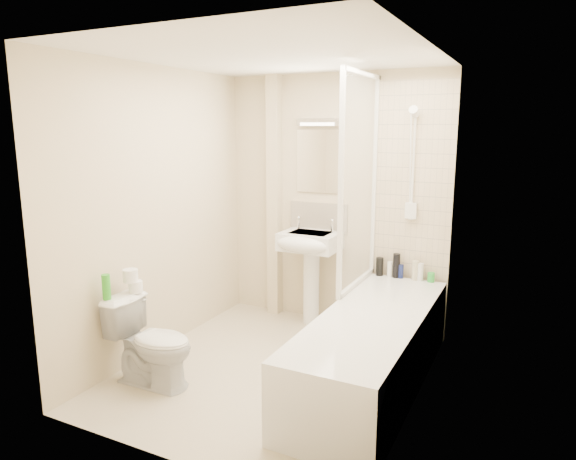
% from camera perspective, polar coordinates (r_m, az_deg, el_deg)
% --- Properties ---
extents(floor, '(2.50, 2.50, 0.00)m').
position_cam_1_polar(floor, '(4.22, -1.54, -15.40)').
color(floor, beige).
rests_on(floor, ground).
extents(wall_back, '(2.20, 0.02, 2.40)m').
position_cam_1_polar(wall_back, '(4.96, 5.16, 3.18)').
color(wall_back, beige).
rests_on(wall_back, ground).
extents(wall_left, '(0.02, 2.50, 2.40)m').
position_cam_1_polar(wall_left, '(4.45, -14.24, 1.94)').
color(wall_left, beige).
rests_on(wall_left, ground).
extents(wall_right, '(0.02, 2.50, 2.40)m').
position_cam_1_polar(wall_right, '(3.47, 14.63, -0.67)').
color(wall_right, beige).
rests_on(wall_right, ground).
extents(ceiling, '(2.20, 2.50, 0.02)m').
position_cam_1_polar(ceiling, '(3.81, -1.74, 18.88)').
color(ceiling, white).
rests_on(ceiling, wall_back).
extents(tile_back, '(0.70, 0.01, 1.75)m').
position_cam_1_polar(tile_back, '(4.71, 13.73, 5.22)').
color(tile_back, beige).
rests_on(tile_back, wall_back).
extents(tile_right, '(0.01, 2.10, 1.75)m').
position_cam_1_polar(tile_right, '(3.57, 15.08, 3.30)').
color(tile_right, beige).
rests_on(tile_right, wall_right).
extents(pipe_boxing, '(0.12, 0.12, 2.40)m').
position_cam_1_polar(pipe_boxing, '(5.16, -1.52, 3.53)').
color(pipe_boxing, beige).
rests_on(pipe_boxing, ground).
extents(splashback, '(0.60, 0.02, 0.30)m').
position_cam_1_polar(splashback, '(5.04, 3.40, 1.37)').
color(splashback, beige).
rests_on(splashback, wall_back).
extents(mirror, '(0.46, 0.01, 0.60)m').
position_cam_1_polar(mirror, '(4.97, 3.47, 7.62)').
color(mirror, white).
rests_on(mirror, wall_back).
extents(strip_light, '(0.42, 0.07, 0.07)m').
position_cam_1_polar(strip_light, '(4.94, 3.41, 11.89)').
color(strip_light, silver).
rests_on(strip_light, wall_back).
extents(bathtub, '(0.70, 2.10, 0.55)m').
position_cam_1_polar(bathtub, '(3.96, 9.30, -12.83)').
color(bathtub, white).
rests_on(bathtub, ground).
extents(shower_screen, '(0.04, 0.92, 1.80)m').
position_cam_1_polar(shower_screen, '(4.38, 7.97, 5.32)').
color(shower_screen, white).
rests_on(shower_screen, bathtub).
extents(shower_fixture, '(0.10, 0.16, 0.99)m').
position_cam_1_polar(shower_fixture, '(4.65, 13.66, 6.65)').
color(shower_fixture, white).
rests_on(shower_fixture, wall_back).
extents(pedestal_sink, '(0.54, 0.49, 1.05)m').
position_cam_1_polar(pedestal_sink, '(4.90, 2.32, -2.44)').
color(pedestal_sink, white).
rests_on(pedestal_sink, ground).
extents(bottle_black_a, '(0.07, 0.07, 0.17)m').
position_cam_1_polar(bottle_black_a, '(4.84, 10.14, -4.01)').
color(bottle_black_a, black).
rests_on(bottle_black_a, bathtub).
extents(bottle_white_a, '(0.05, 0.05, 0.14)m').
position_cam_1_polar(bottle_white_a, '(4.82, 11.24, -4.29)').
color(bottle_white_a, white).
rests_on(bottle_white_a, bathtub).
extents(bottle_black_b, '(0.06, 0.06, 0.22)m').
position_cam_1_polar(bottle_black_b, '(4.79, 11.95, -3.90)').
color(bottle_black_b, black).
rests_on(bottle_black_b, bathtub).
extents(bottle_blue, '(0.05, 0.05, 0.13)m').
position_cam_1_polar(bottle_blue, '(4.79, 12.42, -4.51)').
color(bottle_blue, navy).
rests_on(bottle_blue, bathtub).
extents(bottle_cream, '(0.06, 0.06, 0.17)m').
position_cam_1_polar(bottle_cream, '(4.76, 13.96, -4.39)').
color(bottle_cream, beige).
rests_on(bottle_cream, bathtub).
extents(bottle_white_b, '(0.05, 0.05, 0.16)m').
position_cam_1_polar(bottle_white_b, '(4.75, 14.50, -4.54)').
color(bottle_white_b, white).
rests_on(bottle_white_b, bathtub).
extents(bottle_green, '(0.06, 0.06, 0.08)m').
position_cam_1_polar(bottle_green, '(4.75, 15.61, -5.09)').
color(bottle_green, green).
rests_on(bottle_green, bathtub).
extents(toilet, '(0.40, 0.67, 0.66)m').
position_cam_1_polar(toilet, '(4.03, -14.86, -11.96)').
color(toilet, white).
rests_on(toilet, ground).
extents(toilet_roll_lower, '(0.11, 0.11, 0.09)m').
position_cam_1_polar(toilet_roll_lower, '(4.10, -16.58, -6.04)').
color(toilet_roll_lower, white).
rests_on(toilet_roll_lower, toilet).
extents(toilet_roll_upper, '(0.11, 0.11, 0.10)m').
position_cam_1_polar(toilet_roll_upper, '(4.07, -17.11, -4.86)').
color(toilet_roll_upper, white).
rests_on(toilet_roll_upper, toilet_roll_lower).
extents(green_bottle, '(0.06, 0.06, 0.19)m').
position_cam_1_polar(green_bottle, '(3.99, -19.54, -5.99)').
color(green_bottle, green).
rests_on(green_bottle, toilet).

